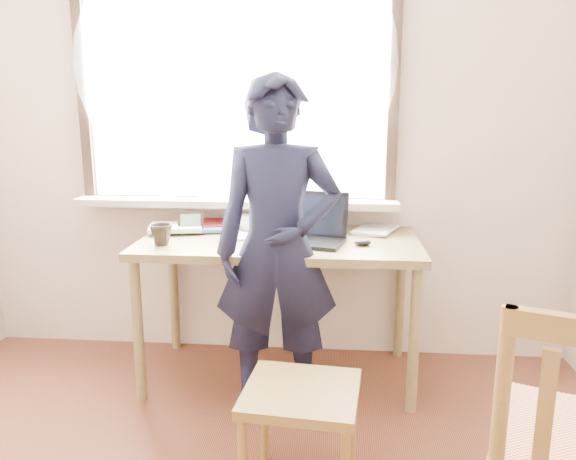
# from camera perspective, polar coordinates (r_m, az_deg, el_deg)

# --- Properties ---
(room_shell) EXTENTS (3.52, 4.02, 2.61)m
(room_shell) POSITION_cam_1_polar(r_m,az_deg,el_deg) (1.50, -11.08, 18.24)
(room_shell) COLOR beige
(room_shell) RESTS_ON ground
(desk) EXTENTS (1.47, 0.73, 0.79)m
(desk) POSITION_cam_1_polar(r_m,az_deg,el_deg) (2.98, -0.87, -2.44)
(desk) COLOR brown
(desk) RESTS_ON ground
(laptop) EXTENTS (0.42, 0.37, 0.25)m
(laptop) POSITION_cam_1_polar(r_m,az_deg,el_deg) (2.91, 2.23, -0.00)
(laptop) COLOR black
(laptop) RESTS_ON desk
(mug_white) EXTENTS (0.14, 0.14, 0.09)m
(mug_white) POSITION_cam_1_polar(r_m,az_deg,el_deg) (3.13, -3.88, 0.66)
(mug_white) COLOR white
(mug_white) RESTS_ON desk
(mug_dark) EXTENTS (0.16, 0.16, 0.11)m
(mug_dark) POSITION_cam_1_polar(r_m,az_deg,el_deg) (2.90, -12.75, -0.46)
(mug_dark) COLOR black
(mug_dark) RESTS_ON desk
(mouse) EXTENTS (0.08, 0.06, 0.03)m
(mouse) POSITION_cam_1_polar(r_m,az_deg,el_deg) (2.85, 7.57, -1.26)
(mouse) COLOR black
(mouse) RESTS_ON desk
(desk_clutter) EXTENTS (0.65, 0.49, 0.04)m
(desk_clutter) POSITION_cam_1_polar(r_m,az_deg,el_deg) (3.17, -3.04, 0.35)
(desk_clutter) COLOR white
(desk_clutter) RESTS_ON desk
(book_a) EXTENTS (0.24, 0.29, 0.02)m
(book_a) POSITION_cam_1_polar(r_m,az_deg,el_deg) (3.23, -7.68, 0.33)
(book_a) COLOR white
(book_a) RESTS_ON desk
(book_b) EXTENTS (0.28, 0.33, 0.02)m
(book_b) POSITION_cam_1_polar(r_m,az_deg,el_deg) (3.19, 7.13, 0.18)
(book_b) COLOR white
(book_b) RESTS_ON desk
(picture_frame) EXTENTS (0.14, 0.04, 0.11)m
(picture_frame) POSITION_cam_1_polar(r_m,az_deg,el_deg) (3.13, -9.86, 0.69)
(picture_frame) COLOR black
(picture_frame) RESTS_ON desk
(work_chair) EXTENTS (0.46, 0.45, 0.44)m
(work_chair) POSITION_cam_1_polar(r_m,az_deg,el_deg) (2.23, 1.35, -17.34)
(work_chair) COLOR brown
(work_chair) RESTS_ON ground
(person) EXTENTS (0.63, 0.45, 1.63)m
(person) POSITION_cam_1_polar(r_m,az_deg,el_deg) (2.65, -1.03, -1.94)
(person) COLOR black
(person) RESTS_ON ground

